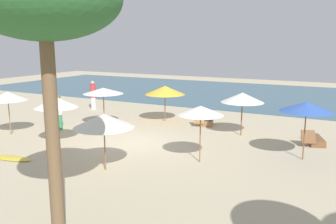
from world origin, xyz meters
The scene contains 17 objects.
ground_plane centered at (0.00, 0.00, 0.00)m, with size 60.00×60.00×0.00m, color #BCAD8E.
ocean_water centered at (0.00, 17.00, 0.03)m, with size 48.00×16.00×0.06m, color #3D6075.
umbrella_0 centered at (-2.80, -1.77, 1.88)m, with size 1.88×1.88×2.12m.
umbrella_1 centered at (7.05, 1.02, 2.06)m, with size 1.97×1.97×2.25m.
umbrella_2 centered at (-3.04, 1.84, 1.93)m, with size 2.10×2.10×2.08m.
umbrella_3 centered at (3.92, 3.46, 1.85)m, with size 2.04×2.04×2.09m.
umbrella_4 centered at (-0.80, 4.51, 1.78)m, with size 2.24×2.24×2.03m.
umbrella_5 centered at (-6.09, -1.57, 1.89)m, with size 1.88×1.88×2.11m.
umbrella_6 centered at (3.65, -1.08, 1.97)m, with size 1.71×1.71×2.15m.
umbrella_7 centered at (1.03, -3.40, 1.78)m, with size 2.12×2.12×2.02m.
lounger_0 centered at (1.58, 4.86, 0.18)m, with size 1.03×1.77×0.71m.
lounger_3 centered at (7.21, 3.55, 0.17)m, with size 1.08×1.78×0.69m.
person_0 centered at (-6.75, 5.50, 0.97)m, with size 0.52×0.52×1.91m.
person_1 centered at (-4.68, 0.29, 0.94)m, with size 0.38×0.38×1.83m.
palm_1 centered at (3.11, -7.77, 5.20)m, with size 3.04×3.04×6.11m.
dog centered at (0.12, 6.47, 0.18)m, with size 0.69×0.66×0.34m.
surfboard centered at (-2.96, -4.12, 0.04)m, with size 1.92×0.83×0.07m.
Camera 1 is at (8.49, -12.96, 4.43)m, focal length 38.06 mm.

